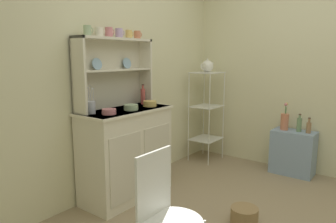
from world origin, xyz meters
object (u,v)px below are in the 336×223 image
hutch_shelf_unit (113,68)px  wire_chair (164,209)px  hutch_cabinet (127,152)px  side_shelf_blue (293,152)px  vinegar_bottle (309,127)px  jam_bottle (143,96)px  utensil_jar (91,107)px  cup_sage_0 (88,31)px  flower_vase (285,120)px  bowl_mixing_large (109,112)px  bakers_rack (206,106)px  oil_bottle (299,124)px  floor_basket (244,216)px  porcelain_teapot (207,66)px

hutch_shelf_unit → wire_chair: bearing=-122.1°
hutch_cabinet → side_shelf_blue: 2.00m
side_shelf_blue → vinegar_bottle: (0.00, -0.15, 0.33)m
wire_chair → jam_bottle: jam_bottle is taller
jam_bottle → utensil_jar: 0.70m
cup_sage_0 → flower_vase: size_ratio=0.27×
hutch_cabinet → bowl_mixing_large: bearing=-165.1°
hutch_shelf_unit → flower_vase: hutch_shelf_unit is taller
bakers_rack → bowl_mixing_large: 1.76m
cup_sage_0 → utensil_jar: size_ratio=0.36×
side_shelf_blue → jam_bottle: bearing=136.6°
hutch_shelf_unit → vinegar_bottle: 2.30m
hutch_cabinet → hutch_shelf_unit: 0.84m
vinegar_bottle → cup_sage_0: bearing=144.2°
bakers_rack → hutch_cabinet: bearing=178.6°
flower_vase → oil_bottle: 0.17m
hutch_cabinet → flower_vase: 1.94m
floor_basket → porcelain_teapot: (1.26, 1.12, 1.19)m
flower_vase → vinegar_bottle: bearing=-90.1°
bakers_rack → bowl_mixing_large: bearing=-178.8°
floor_basket → utensil_jar: utensil_jar is taller
hutch_shelf_unit → vinegar_bottle: bearing=-41.5°
wire_chair → vinegar_bottle: (2.42, -0.20, 0.07)m
bakers_rack → jam_bottle: 1.15m
hutch_shelf_unit → jam_bottle: bearing=-12.3°
side_shelf_blue → wire_chair: (-2.42, 0.05, 0.26)m
jam_bottle → oil_bottle: 1.85m
cup_sage_0 → porcelain_teapot: (1.79, -0.16, -0.35)m
hutch_shelf_unit → side_shelf_blue: bearing=-38.3°
hutch_cabinet → hutch_shelf_unit: hutch_shelf_unit is taller
cup_sage_0 → oil_bottle: 2.55m
side_shelf_blue → flower_vase: size_ratio=1.58×
jam_bottle → porcelain_teapot: (1.12, -0.12, 0.29)m
bakers_rack → wire_chair: bearing=-155.1°
bakers_rack → flower_vase: bakers_rack is taller
oil_bottle → vinegar_bottle: bearing=-90.0°
bowl_mixing_large → vinegar_bottle: bearing=-32.3°
oil_bottle → hutch_cabinet: bearing=144.2°
hutch_cabinet → flower_vase: (1.64, -1.01, 0.18)m
jam_bottle → utensil_jar: (-0.70, -0.01, -0.03)m
oil_bottle → bakers_rack: bearing=98.4°
bowl_mixing_large → oil_bottle: bowl_mixing_large is taller
jam_bottle → hutch_shelf_unit: bearing=167.7°
floor_basket → porcelain_teapot: size_ratio=0.94×
utensil_jar → flower_vase: bearing=-28.8°
side_shelf_blue → wire_chair: bearing=178.8°
floor_basket → porcelain_teapot: porcelain_teapot is taller
hutch_cabinet → side_shelf_blue: hutch_cabinet is taller
jam_bottle → bowl_mixing_large: bearing=-165.7°
side_shelf_blue → cup_sage_0: 2.69m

